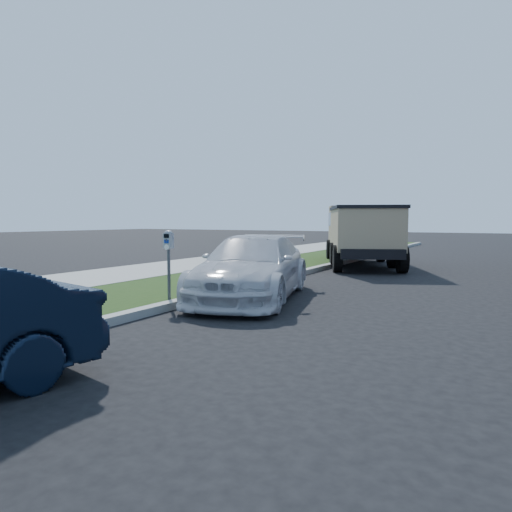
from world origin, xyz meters
The scene contains 5 objects.
ground centered at (0.00, 0.00, 0.00)m, with size 120.00×120.00×0.00m, color black.
streetside centered at (-5.57, 2.00, 0.07)m, with size 6.12×50.00×0.15m.
parking_meter centered at (-2.83, -0.05, 1.15)m, with size 0.20×0.14×1.40m.
white_wagon centered at (-1.80, 1.60, 0.70)m, with size 1.96×4.83×1.40m, color silver.
dump_truck centered at (-1.84, 9.95, 1.31)m, with size 4.33×6.29×2.32m.
Camera 1 is at (3.20, -7.17, 1.74)m, focal length 32.00 mm.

